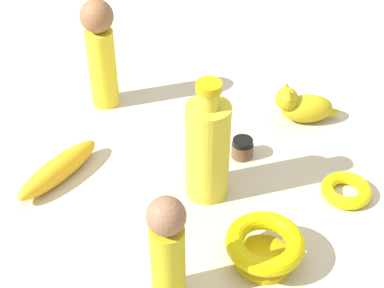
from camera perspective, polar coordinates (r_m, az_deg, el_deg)
The scene contains 9 objects.
ground at distance 1.08m, azimuth 0.00°, elevation -1.99°, with size 2.00×2.00×0.00m, color #BCB29E.
banana at distance 1.06m, azimuth -12.99°, elevation -2.43°, with size 0.19×0.04×0.04m, color gold.
person_figure_child at distance 0.80m, azimuth -2.42°, elevation -10.30°, with size 0.07×0.07×0.19m.
bowl at distance 0.90m, azimuth 7.16°, elevation -9.89°, with size 0.12×0.12×0.06m.
nail_polish_jar at distance 1.09m, azimuth 4.98°, elevation -0.39°, with size 0.04×0.04×0.04m.
cat_figurine at distance 1.18m, azimuth 10.81°, elevation 3.70°, with size 0.13×0.10×0.08m.
bangle at distance 1.04m, azimuth 14.93°, elevation -4.41°, with size 0.09×0.09×0.02m, color yellow.
person_figure_adult at distance 1.18m, azimuth -8.97°, elevation 8.99°, with size 0.08×0.08×0.23m.
bottle_tall at distance 0.96m, azimuth 1.54°, elevation -0.40°, with size 0.07×0.07×0.23m.
Camera 1 is at (0.33, -0.74, 0.71)m, focal length 54.23 mm.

